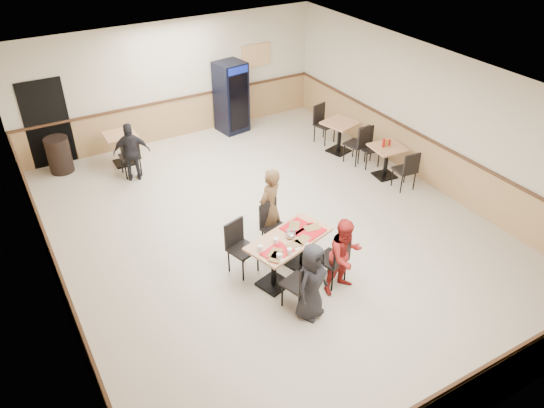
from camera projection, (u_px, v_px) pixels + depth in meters
ground at (272, 230)px, 10.48m from camera, size 10.00×10.00×0.00m
room_shell at (282, 136)px, 12.77m from camera, size 10.00×10.00×10.00m
main_table at (289, 251)px, 9.07m from camera, size 1.64×1.13×0.80m
main_chairs at (287, 253)px, 9.05m from camera, size 1.75×2.04×1.01m
diner_woman_left at (312, 282)px, 8.18m from camera, size 0.77×0.65×1.35m
diner_woman_right at (345, 256)px, 8.69m from camera, size 0.70×0.57×1.38m
diner_man_opposite at (270, 207)px, 9.75m from camera, size 0.68×0.59×1.56m
lone_diner at (132, 152)px, 11.81m from camera, size 0.87×0.55×1.38m
tabletop_clutter at (291, 239)px, 8.86m from camera, size 1.33×0.95×0.12m
side_table_near at (387, 157)px, 12.02m from camera, size 0.77×0.77×0.76m
side_table_near_chair_south at (405, 169)px, 11.60m from camera, size 0.49×0.49×0.96m
side_table_near_chair_north at (370, 147)px, 12.48m from camera, size 0.49×0.49×0.96m
side_table_far at (340, 132)px, 13.06m from camera, size 0.91×0.91×0.80m
side_table_far_chair_south at (356, 143)px, 12.61m from camera, size 0.57×0.57×1.01m
side_table_far_chair_north at (325, 124)px, 13.54m from camera, size 0.57×0.57×1.01m
condiment_caddy at (386, 143)px, 11.86m from camera, size 0.23×0.06×0.20m
back_table at (121, 144)px, 12.55m from camera, size 0.74×0.74×0.77m
back_table_chair_lone at (130, 155)px, 12.11m from camera, size 0.46×0.46×0.98m
pepsi_cooler at (231, 97)px, 13.92m from camera, size 0.80×0.81×1.87m
trash_bin at (59, 155)px, 12.27m from camera, size 0.54×0.54×0.85m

